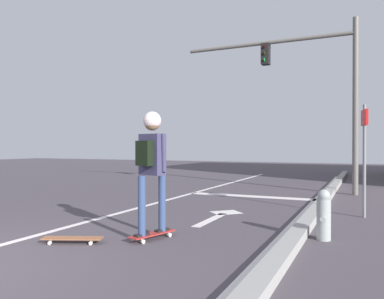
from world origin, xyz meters
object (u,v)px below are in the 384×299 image
spare_skateboard (72,239)px  street_sign_post (364,143)px  fire_hydrant (324,215)px  skateboard (152,234)px  traffic_signal_mast (310,77)px  skater (151,155)px

spare_skateboard → street_sign_post: (3.72, 3.81, 1.35)m
spare_skateboard → fire_hydrant: bearing=27.5°
skateboard → traffic_signal_mast: 7.63m
spare_skateboard → skateboard: bearing=36.4°
skater → street_sign_post: size_ratio=0.83×
skater → spare_skateboard: (-0.90, -0.65, -1.17)m
fire_hydrant → skateboard: bearing=-156.4°
skateboard → traffic_signal_mast: bearing=78.5°
skater → fire_hydrant: 2.65m
fire_hydrant → spare_skateboard: bearing=-152.5°
spare_skateboard → skater: bearing=35.9°
skateboard → fire_hydrant: (2.29, 1.00, 0.29)m
spare_skateboard → fire_hydrant: (3.19, 1.66, 0.30)m
skateboard → spare_skateboard: size_ratio=0.94×
traffic_signal_mast → fire_hydrant: (0.92, -5.72, -3.04)m
spare_skateboard → street_sign_post: street_sign_post is taller
skater → street_sign_post: bearing=48.2°
fire_hydrant → street_sign_post: bearing=76.1°
traffic_signal_mast → fire_hydrant: 6.54m
traffic_signal_mast → street_sign_post: size_ratio=2.39×
skater → traffic_signal_mast: 7.21m
spare_skateboard → traffic_signal_mast: (2.27, 7.38, 3.34)m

